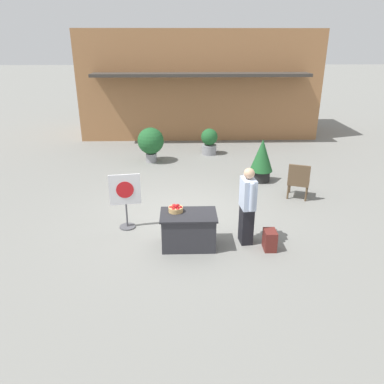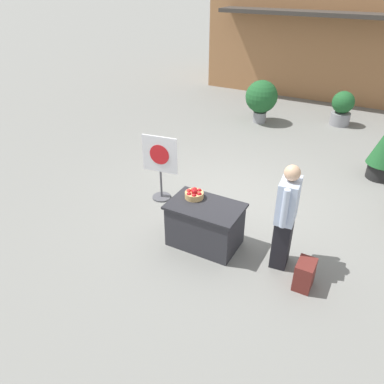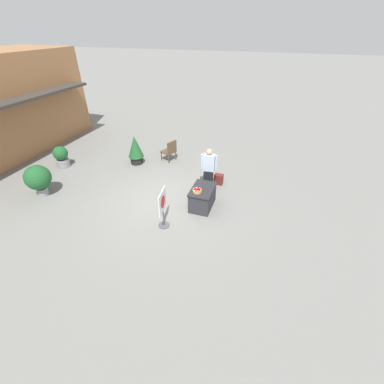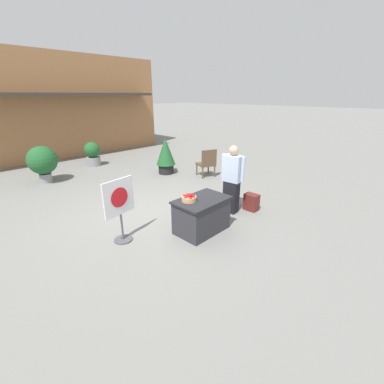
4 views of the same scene
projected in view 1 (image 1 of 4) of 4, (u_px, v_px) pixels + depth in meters
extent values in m
plane|color=slate|center=(182.00, 217.00, 9.03)|extent=(120.00, 120.00, 0.00)
cube|color=#9E6B42|center=(198.00, 83.00, 16.80)|extent=(9.97, 3.68, 4.40)
cube|color=#38332D|center=(201.00, 75.00, 14.49)|extent=(8.47, 0.90, 0.12)
cube|color=#2D2D33|center=(188.00, 231.00, 7.67)|extent=(1.08, 0.70, 0.69)
cube|color=#242428|center=(188.00, 215.00, 7.53)|extent=(1.14, 0.74, 0.04)
cylinder|color=tan|center=(176.00, 209.00, 7.61)|extent=(0.30, 0.30, 0.10)
sphere|color=#A30F14|center=(180.00, 208.00, 7.58)|extent=(0.08, 0.08, 0.08)
sphere|color=#A30F14|center=(178.00, 206.00, 7.68)|extent=(0.08, 0.08, 0.08)
sphere|color=red|center=(174.00, 206.00, 7.67)|extent=(0.08, 0.08, 0.08)
sphere|color=red|center=(171.00, 208.00, 7.59)|extent=(0.08, 0.08, 0.08)
sphere|color=#A30F14|center=(173.00, 209.00, 7.51)|extent=(0.08, 0.08, 0.08)
sphere|color=#A30F14|center=(178.00, 209.00, 7.51)|extent=(0.08, 0.08, 0.08)
sphere|color=red|center=(174.00, 206.00, 7.60)|extent=(0.08, 0.08, 0.08)
sphere|color=#A30F14|center=(177.00, 206.00, 7.57)|extent=(0.08, 0.08, 0.08)
sphere|color=#A30F14|center=(176.00, 207.00, 7.55)|extent=(0.08, 0.08, 0.08)
cube|color=black|center=(246.00, 225.00, 7.80)|extent=(0.27, 0.36, 0.80)
cube|color=silver|center=(248.00, 193.00, 7.53)|extent=(0.30, 0.44, 0.63)
sphere|color=tan|center=(249.00, 173.00, 7.37)|extent=(0.22, 0.22, 0.22)
cylinder|color=silver|center=(251.00, 197.00, 7.28)|extent=(0.09, 0.09, 0.58)
cylinder|color=silver|center=(245.00, 188.00, 7.76)|extent=(0.09, 0.09, 0.58)
cube|color=maroon|center=(270.00, 240.00, 7.59)|extent=(0.24, 0.34, 0.42)
cylinder|color=#4C4C51|center=(127.00, 227.00, 8.55)|extent=(0.36, 0.36, 0.03)
cylinder|color=#4C4C51|center=(127.00, 215.00, 8.44)|extent=(0.04, 0.04, 0.55)
cube|color=silver|center=(125.00, 190.00, 8.21)|extent=(0.68, 0.13, 0.70)
cylinder|color=red|center=(125.00, 190.00, 8.19)|extent=(0.38, 0.06, 0.38)
cylinder|color=brown|center=(290.00, 186.00, 10.43)|extent=(0.05, 0.05, 0.39)
cylinder|color=brown|center=(307.00, 188.00, 10.29)|extent=(0.05, 0.05, 0.39)
cylinder|color=brown|center=(288.00, 192.00, 10.02)|extent=(0.05, 0.05, 0.39)
cylinder|color=brown|center=(306.00, 194.00, 9.88)|extent=(0.05, 0.05, 0.39)
cube|color=brown|center=(298.00, 182.00, 10.07)|extent=(0.71, 0.71, 0.06)
cube|color=brown|center=(299.00, 175.00, 9.75)|extent=(0.53, 0.26, 0.52)
cylinder|color=gray|center=(209.00, 149.00, 13.99)|extent=(0.54, 0.54, 0.35)
sphere|color=#1E5628|center=(209.00, 137.00, 13.81)|extent=(0.61, 0.61, 0.61)
cylinder|color=gray|center=(151.00, 158.00, 13.12)|extent=(0.37, 0.37, 0.30)
sphere|color=#1E5628|center=(151.00, 141.00, 12.89)|extent=(0.91, 0.91, 0.91)
cylinder|color=black|center=(260.00, 176.00, 11.31)|extent=(0.55, 0.55, 0.34)
cone|color=#1E5628|center=(262.00, 155.00, 11.06)|extent=(0.68, 0.68, 0.96)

